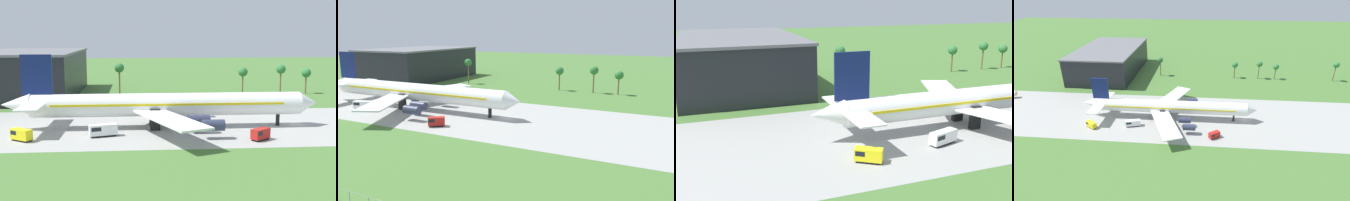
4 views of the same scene
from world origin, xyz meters
TOP-DOWN VIEW (x-y plane):
  - ground_plane at (0.00, 0.00)m, footprint 600.00×600.00m
  - taxiway_strip at (0.00, 0.00)m, footprint 320.00×44.00m
  - jet_airliner at (-34.32, -1.33)m, footprint 78.14×51.71m
  - baggage_tug at (-48.59, -9.86)m, footprint 6.61×3.64m
  - fuel_truck at (-13.99, -15.89)m, footprint 4.79×4.18m
  - catering_van at (-65.96, -12.43)m, footprint 5.23×4.43m
  - terminal_building at (-80.97, 58.31)m, footprint 36.72×61.20m
  - palm_tree_row at (20.71, 54.11)m, footprint 122.87×3.60m

SIDE VIEW (x-z plane):
  - ground_plane at x=0.00m, z-range 0.00..0.00m
  - taxiway_strip at x=0.00m, z-range 0.00..0.02m
  - fuel_truck at x=-13.99m, z-range 0.10..2.69m
  - catering_van at x=-65.96m, z-range 0.10..2.75m
  - baggage_tug at x=-48.59m, z-range 0.10..2.89m
  - jet_airliner at x=-34.32m, z-range -3.41..14.79m
  - terminal_building at x=-80.97m, z-range 0.02..16.66m
  - palm_tree_row at x=20.71m, z-range 2.81..15.06m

